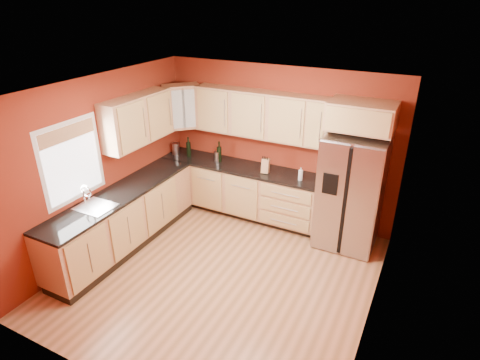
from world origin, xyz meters
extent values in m
plane|color=#8F5D37|center=(0.00, 0.00, 0.00)|extent=(4.00, 4.00, 0.00)
plane|color=silver|center=(0.00, 0.00, 2.60)|extent=(4.00, 4.00, 0.00)
cube|color=maroon|center=(0.00, 2.00, 1.30)|extent=(4.00, 0.04, 2.60)
cube|color=maroon|center=(0.00, -2.00, 1.30)|extent=(4.00, 0.04, 2.60)
cube|color=maroon|center=(-2.00, 0.00, 1.30)|extent=(0.04, 4.00, 2.60)
cube|color=maroon|center=(2.00, 0.00, 1.30)|extent=(0.04, 4.00, 2.60)
cube|color=#A1704E|center=(-0.55, 1.70, 0.44)|extent=(2.90, 0.60, 0.88)
cube|color=#A1704E|center=(-1.70, 0.00, 0.44)|extent=(0.60, 2.80, 0.88)
cube|color=black|center=(-0.55, 1.69, 0.90)|extent=(2.90, 0.62, 0.04)
cube|color=black|center=(-1.69, 0.00, 0.90)|extent=(0.62, 2.80, 0.04)
cube|color=#A1704E|center=(-0.25, 1.83, 1.83)|extent=(2.30, 0.33, 0.75)
cube|color=#A1704E|center=(-1.83, 0.72, 1.83)|extent=(0.33, 1.35, 0.75)
cube|color=#A1704E|center=(-1.67, 1.67, 1.83)|extent=(0.67, 0.67, 0.75)
cube|color=#A1704E|center=(1.35, 1.70, 2.05)|extent=(0.92, 0.60, 0.40)
cube|color=#BABAC0|center=(1.35, 1.62, 0.89)|extent=(0.90, 0.75, 1.78)
cube|color=white|center=(-1.98, -0.50, 1.55)|extent=(0.03, 0.90, 1.00)
cylinder|color=#BABAC0|center=(-1.85, 1.65, 1.03)|extent=(0.15, 0.15, 0.21)
cylinder|color=#BABAC0|center=(-1.00, 1.70, 1.01)|extent=(0.12, 0.12, 0.18)
cube|color=tan|center=(-0.06, 1.64, 1.04)|extent=(0.13, 0.12, 0.24)
cylinder|color=white|center=(0.55, 1.62, 1.03)|extent=(0.09, 0.09, 0.21)
camera|label=1|loc=(2.29, -3.92, 3.63)|focal=30.00mm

